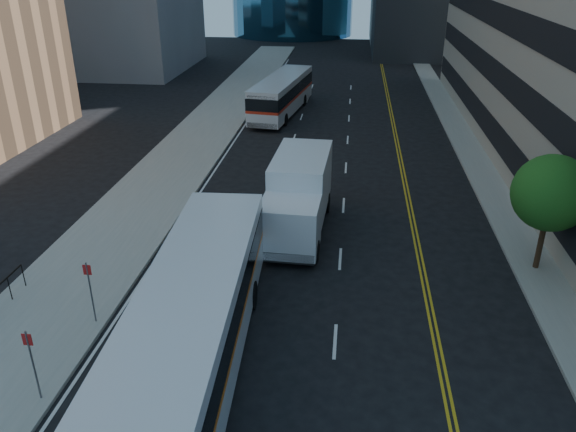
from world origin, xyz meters
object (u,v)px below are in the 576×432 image
at_px(bus_rear, 282,94).
at_px(box_truck, 298,195).
at_px(street_tree, 551,193).
at_px(bus_front, 194,320).

bearing_deg(bus_rear, box_truck, -73.02).
distance_m(street_tree, box_truck, 11.14).
bearing_deg(bus_front, street_tree, 28.75).
relative_size(street_tree, bus_rear, 0.42).
bearing_deg(bus_front, box_truck, 75.02).
bearing_deg(box_truck, bus_front, -100.07).
relative_size(street_tree, bus_front, 0.37).
relative_size(street_tree, box_truck, 0.66).
relative_size(bus_front, bus_rear, 1.12).
distance_m(street_tree, bus_front, 15.32).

